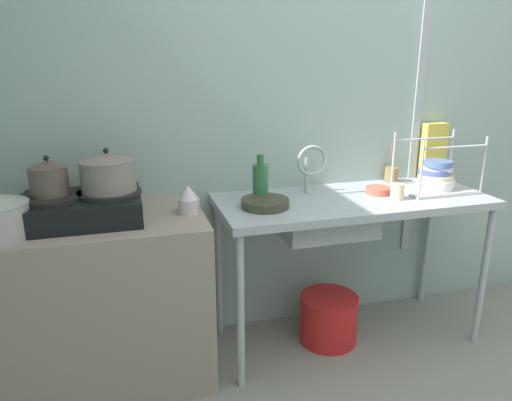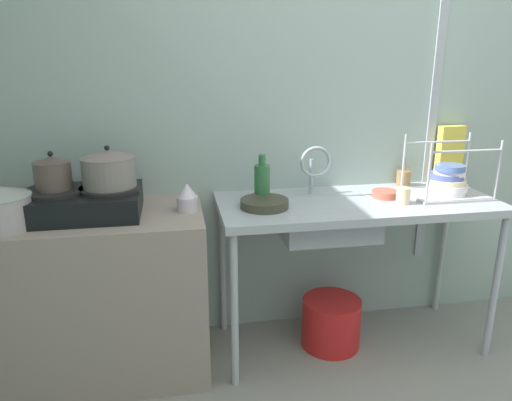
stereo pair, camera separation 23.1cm
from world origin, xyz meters
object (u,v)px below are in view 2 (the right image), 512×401
small_bowl_on_drainboard (385,194)px  bottle_by_sink (262,182)px  stove (84,202)px  pot_on_right_burner (109,169)px  bucket_on_floor (331,322)px  cup_by_rack (403,196)px  dish_rack (448,182)px  pot_on_left_burner (53,173)px  cereal_box (449,155)px  utensil_jar (403,178)px  sink_basin (328,220)px  percolator (187,198)px  frying_pan (264,203)px  faucet (315,164)px

small_bowl_on_drainboard → bottle_by_sink: 0.65m
stove → pot_on_right_burner: size_ratio=2.15×
bucket_on_floor → cup_by_rack: bearing=-15.2°
stove → dish_rack: dish_rack is taller
pot_on_left_burner → dish_rack: dish_rack is taller
stove → cup_by_rack: (1.53, -0.09, -0.02)m
cup_by_rack → bucket_on_floor: cup_by_rack is taller
bottle_by_sink → pot_on_left_burner: bearing=-175.8°
pot_on_left_burner → bottle_by_sink: bearing=4.2°
pot_on_right_burner → cup_by_rack: 1.42m
cereal_box → bucket_on_floor: size_ratio=1.04×
pot_on_left_burner → bucket_on_floor: (1.34, -0.01, -0.90)m
small_bowl_on_drainboard → utensil_jar: 0.29m
sink_basin → dish_rack: dish_rack is taller
dish_rack → utensil_jar: (-0.13, 0.23, -0.03)m
stove → bucket_on_floor: stove is taller
percolator → utensil_jar: utensil_jar is taller
frying_pan → dish_rack: size_ratio=0.60×
pot_on_right_burner → bucket_on_floor: bearing=-0.4°
pot_on_right_burner → cereal_box: 1.86m
pot_on_left_burner → frying_pan: bearing=-2.2°
frying_pan → bottle_by_sink: bearing=85.5°
cup_by_rack → faucet: bearing=155.3°
stove → frying_pan: size_ratio=2.22×
pot_on_right_burner → cup_by_rack: bearing=-3.8°
cup_by_rack → sink_basin: bearing=170.4°
faucet → dish_rack: size_ratio=0.69×
pot_on_right_burner → utensil_jar: bearing=8.3°
faucet → bucket_on_floor: bearing=-47.6°
percolator → frying_pan: size_ratio=0.58×
pot_on_left_burner → cup_by_rack: size_ratio=2.12×
pot_on_right_burner → dish_rack: 1.70m
pot_on_left_burner → bucket_on_floor: pot_on_left_burner is taller
frying_pan → faucet: bearing=24.2°
faucet → cup_by_rack: bearing=-24.7°
pot_on_left_burner → bottle_by_sink: 0.97m
percolator → cup_by_rack: size_ratio=1.66×
pot_on_right_burner → faucet: size_ratio=0.90×
pot_on_left_burner → pot_on_right_burner: size_ratio=0.71×
pot_on_right_burner → small_bowl_on_drainboard: bearing=1.0°
dish_rack → bottle_by_sink: size_ratio=1.65×
pot_on_left_burner → cereal_box: size_ratio=0.52×
sink_basin → cup_by_rack: 0.39m
faucet → utensil_jar: 0.60m
stove → pot_on_right_burner: (0.12, 0.00, 0.15)m
pot_on_left_burner → sink_basin: size_ratio=0.36×
dish_rack → utensil_jar: 0.27m
sink_basin → frying_pan: size_ratio=2.02×
bottle_by_sink → bucket_on_floor: bottle_by_sink is taller
dish_rack → small_bowl_on_drainboard: 0.34m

